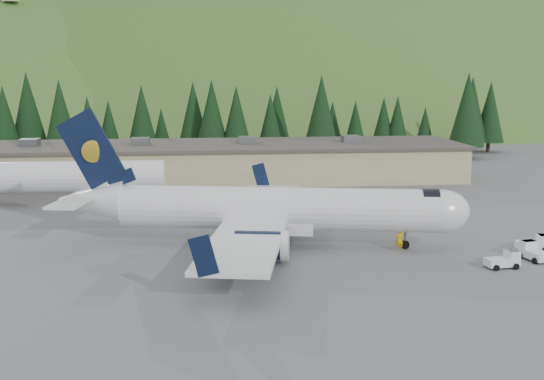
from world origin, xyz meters
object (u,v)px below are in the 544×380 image
(baggage_tug_a, at_px, (505,260))
(baggage_tug_b, at_px, (535,244))
(airliner, at_px, (267,210))
(second_airliner, at_px, (43,176))
(terminal_building, at_px, (212,161))
(baggage_tug_c, at_px, (533,252))
(ramp_worker, at_px, (399,240))

(baggage_tug_a, bearing_deg, baggage_tug_b, 36.80)
(airliner, distance_m, baggage_tug_a, 20.17)
(second_airliner, relative_size, terminal_building, 0.39)
(airliner, height_order, baggage_tug_b, airliner)
(baggage_tug_b, xyz_separation_m, terminal_building, (-26.82, 42.01, 1.99))
(baggage_tug_c, xyz_separation_m, terminal_building, (-25.27, 44.65, 1.97))
(second_airliner, relative_size, baggage_tug_a, 10.18)
(terminal_building, bearing_deg, ramp_worker, -69.63)
(baggage_tug_a, distance_m, terminal_building, 51.55)
(baggage_tug_a, relative_size, ramp_worker, 1.41)
(second_airliner, bearing_deg, terminal_building, 38.78)
(baggage_tug_a, xyz_separation_m, baggage_tug_b, (4.91, 4.61, 0.02))
(second_airliner, bearing_deg, baggage_tug_b, -29.10)
(baggage_tug_a, height_order, terminal_building, terminal_building)
(airliner, relative_size, ramp_worker, 19.03)
(baggage_tug_b, bearing_deg, airliner, 178.98)
(airliner, distance_m, baggage_tug_c, 22.53)
(baggage_tug_b, bearing_deg, baggage_tug_c, -111.07)
(second_airliner, distance_m, baggage_tug_a, 51.90)
(ramp_worker, bearing_deg, baggage_tug_c, 152.38)
(baggage_tug_c, relative_size, ramp_worker, 1.52)
(baggage_tug_a, distance_m, baggage_tug_b, 6.74)
(baggage_tug_a, relative_size, baggage_tug_c, 0.93)
(baggage_tug_c, bearing_deg, terminal_building, 19.07)
(second_airliner, distance_m, terminal_building, 25.55)
(baggage_tug_c, bearing_deg, second_airliner, 47.18)
(baggage_tug_c, height_order, terminal_building, terminal_building)
(second_airliner, xyz_separation_m, baggage_tug_a, (41.82, -30.62, -2.71))
(baggage_tug_b, distance_m, baggage_tug_c, 3.06)
(baggage_tug_c, distance_m, ramp_worker, 10.88)
(airliner, relative_size, second_airliner, 1.33)
(baggage_tug_b, height_order, terminal_building, terminal_building)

